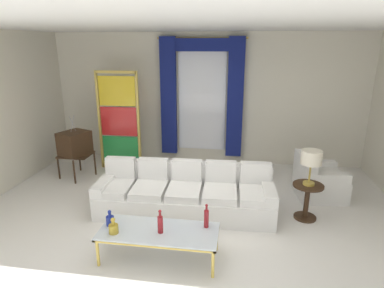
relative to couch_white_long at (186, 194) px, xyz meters
The scene contains 16 objects.
ground_plane 0.52m from the couch_white_long, 82.99° to the right, with size 16.00×16.00×0.00m, color white.
wall_rear 2.90m from the couch_white_long, 88.89° to the left, with size 8.00×0.12×3.00m, color silver.
ceiling_slab 2.74m from the couch_white_long, 82.35° to the left, with size 8.00×7.60×0.04m, color white.
curtained_window 2.86m from the couch_white_long, 91.05° to the left, with size 2.00×0.17×2.70m.
couch_white_long is the anchor object (origin of this frame).
coffee_table 1.33m from the couch_white_long, 95.47° to the right, with size 1.55×0.64×0.41m.
bottle_blue_decanter 1.26m from the couch_white_long, 67.40° to the right, with size 0.06×0.06×0.34m.
bottle_crystal_tall 1.39m from the couch_white_long, 93.92° to the right, with size 0.07×0.07×0.32m.
bottle_amber_squat 1.63m from the couch_white_long, 115.10° to the right, with size 0.12×0.12×0.22m.
bottle_ruby_flask 1.53m from the couch_white_long, 121.77° to the right, with size 0.11×0.11×0.22m.
vintage_tv 2.82m from the couch_white_long, 156.05° to the left, with size 0.69×0.73×1.35m.
armchair_white 2.50m from the couch_white_long, 21.83° to the left, with size 0.91×0.90×0.80m.
stained_glass_divider 2.62m from the couch_white_long, 135.53° to the left, with size 0.95×0.05×2.20m.
peacock_figurine 1.79m from the couch_white_long, 134.82° to the left, with size 0.44×0.60×0.50m.
round_side_table 1.98m from the couch_white_long, ahead, with size 0.48×0.48×0.59m.
table_lamp_brass 2.11m from the couch_white_long, ahead, with size 0.32×0.32×0.57m.
Camera 1 is at (0.81, -4.53, 2.74)m, focal length 30.57 mm.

